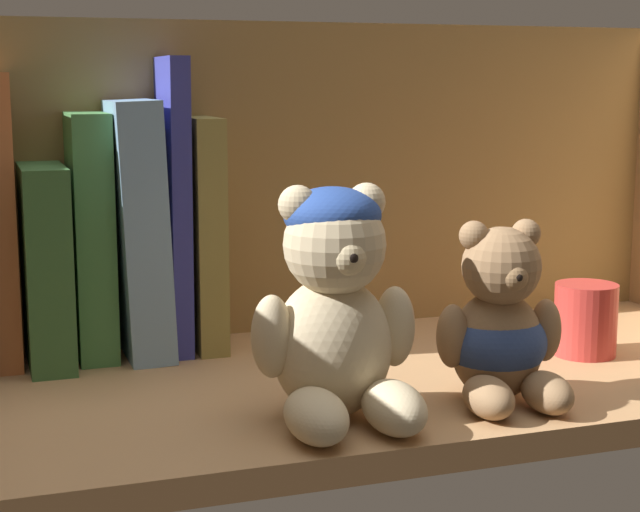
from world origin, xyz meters
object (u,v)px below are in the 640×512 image
Objects in this scene: pillar_candle at (585,319)px; book_8 at (201,233)px; book_3 at (1,220)px; book_7 at (171,205)px; book_4 at (44,262)px; book_5 at (90,235)px; teddy_bear_smaller at (500,331)px; teddy_bear_larger at (336,310)px; book_6 at (136,227)px.

book_8 is at bearing 154.77° from pillar_candle.
book_3 is 13.54cm from book_7.
book_7 is 1.25× the size of book_8.
book_4 is at bearing 161.94° from pillar_candle.
book_4 is at bearing 180.00° from book_7.
book_5 is 1.02× the size of book_8.
teddy_bear_smaller is (16.27, -22.11, -4.63)cm from book_8.
book_3 reaches higher than teddy_bear_smaller.
teddy_bear_smaller is at bearing -53.65° from book_8.
book_8 is at bearing 0.00° from book_7.
book_3 is at bearing 180.00° from book_4.
book_4 is 1.01× the size of teddy_bear_larger.
book_5 is at bearing 0.00° from book_3.
book_8 reaches higher than teddy_bear_larger.
teddy_bear_larger is (4.06, -22.12, -2.22)cm from book_8.
book_6 is 5.49cm from book_8.
book_6 is 0.86× the size of book_7.
book_6 reaches higher than teddy_bear_larger.
book_4 is 7.81cm from book_6.
pillar_candle is at bearing -23.49° from book_7.
book_4 reaches higher than teddy_bear_larger.
pillar_candle is (28.93, -13.63, -6.70)cm from book_8.
book_7 reaches higher than book_6.
book_7 is at bearing 0.00° from book_4.
teddy_bear_smaller is (12.21, 0.01, -2.40)cm from teddy_bear_larger.
teddy_bear_larger is at bearing -52.59° from book_4.
book_4 is at bearing 142.80° from teddy_bear_smaller.
book_6 reaches higher than teddy_bear_smaller.
book_3 reaches higher than book_5.
teddy_bear_larger is at bearing -161.15° from pillar_candle.
teddy_bear_smaller is at bearing -146.18° from pillar_candle.
book_5 is 1.54× the size of teddy_bear_smaller.
book_8 is (9.19, 0.00, -0.23)cm from book_5.
book_3 is 3.86× the size of pillar_candle.
book_6 is 3.50× the size of pillar_candle.
teddy_bear_smaller is (32.24, -22.11, -6.40)cm from book_3.
teddy_bear_larger is at bearing -179.95° from teddy_bear_smaller.
book_7 is at bearing 130.23° from teddy_bear_smaller.
book_7 reaches higher than book_5.
book_4 is 44.23cm from pillar_candle.
book_5 is at bearing 180.00° from book_6.
book_5 reaches higher than teddy_bear_larger.
teddy_bear_larger is (20.02, -22.12, -4.00)cm from book_3.
book_7 is at bearing 0.00° from book_5.
book_7 is 23.52cm from teddy_bear_larger.
book_5 is 34.07cm from teddy_bear_smaller.
book_3 is 1.18× the size of book_8.
book_8 is (15.96, 0.00, -1.78)cm from book_3.
book_3 is 39.61cm from teddy_bear_smaller.
book_6 is 3.46cm from book_7.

